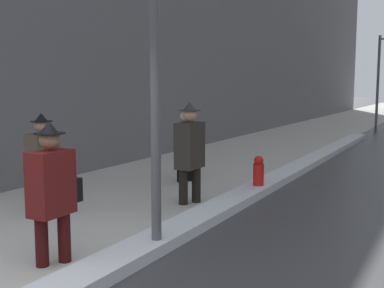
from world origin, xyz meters
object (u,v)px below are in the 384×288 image
(pedestrian_in_fedora, at_px, (190,149))
(fire_hydrant, at_px, (258,175))
(lamp_post, at_px, (155,36))
(pedestrian_nearside, at_px, (185,143))
(pedestrian_in_glasses, at_px, (43,159))
(pedestrian_with_shoulder_bag, at_px, (52,188))

(pedestrian_in_fedora, relative_size, fire_hydrant, 2.47)
(lamp_post, distance_m, fire_hydrant, 4.20)
(pedestrian_in_fedora, distance_m, pedestrian_nearside, 1.87)
(pedestrian_in_fedora, bearing_deg, lamp_post, 18.65)
(lamp_post, height_order, pedestrian_in_glasses, lamp_post)
(pedestrian_in_fedora, height_order, fire_hydrant, pedestrian_in_fedora)
(pedestrian_in_fedora, bearing_deg, pedestrian_in_glasses, -48.41)
(pedestrian_in_fedora, height_order, pedestrian_nearside, pedestrian_in_fedora)
(pedestrian_with_shoulder_bag, distance_m, fire_hydrant, 4.58)
(pedestrian_with_shoulder_bag, xyz_separation_m, pedestrian_nearside, (-1.00, 4.74, -0.07))
(lamp_post, height_order, pedestrian_in_fedora, lamp_post)
(lamp_post, relative_size, fire_hydrant, 6.00)
(pedestrian_nearside, bearing_deg, pedestrian_with_shoulder_bag, 11.41)
(lamp_post, bearing_deg, pedestrian_with_shoulder_bag, -129.47)
(lamp_post, relative_size, pedestrian_nearside, 2.87)
(pedestrian_with_shoulder_bag, bearing_deg, lamp_post, 140.03)
(pedestrian_with_shoulder_bag, xyz_separation_m, fire_hydrant, (0.71, 4.50, -0.54))
(pedestrian_in_glasses, height_order, pedestrian_nearside, pedestrian_in_glasses)
(pedestrian_with_shoulder_bag, bearing_deg, pedestrian_nearside, -168.59)
(lamp_post, height_order, pedestrian_with_shoulder_bag, lamp_post)
(lamp_post, xyz_separation_m, pedestrian_in_glasses, (-2.53, 0.64, -1.70))
(pedestrian_with_shoulder_bag, distance_m, pedestrian_in_glasses, 2.36)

